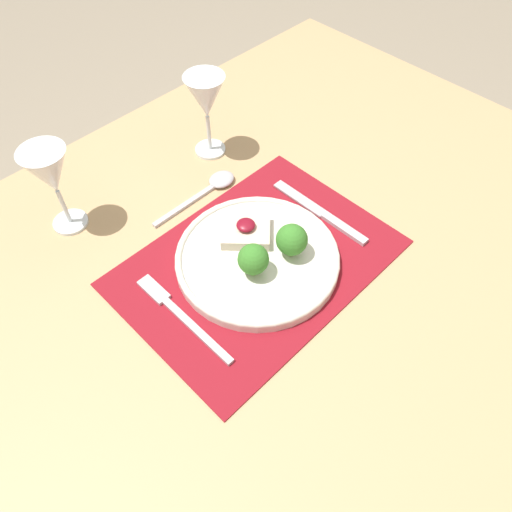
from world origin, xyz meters
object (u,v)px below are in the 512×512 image
at_px(dinner_plate, 257,256).
at_px(spoon, 213,185).
at_px(fork, 177,312).
at_px(wine_glass_near, 206,100).
at_px(wine_glass_far, 50,175).
at_px(knife, 325,216).

xyz_separation_m(dinner_plate, spoon, (0.07, 0.19, -0.01)).
bearing_deg(fork, spoon, 39.45).
distance_m(fork, spoon, 0.30).
xyz_separation_m(wine_glass_near, wine_glass_far, (-0.32, 0.03, -0.00)).
height_order(dinner_plate, knife, dinner_plate).
bearing_deg(dinner_plate, spoon, 69.39).
relative_size(dinner_plate, knife, 1.30).
distance_m(fork, wine_glass_far, 0.32).
height_order(fork, wine_glass_near, wine_glass_near).
height_order(fork, spoon, spoon).
bearing_deg(wine_glass_near, knife, -85.77).
distance_m(dinner_plate, wine_glass_far, 0.37).
bearing_deg(dinner_plate, wine_glass_far, 119.62).
relative_size(fork, spoon, 1.09).
relative_size(fork, wine_glass_near, 1.26).
distance_m(spoon, wine_glass_near, 0.16).
relative_size(dinner_plate, wine_glass_near, 1.63).
relative_size(wine_glass_near, wine_glass_far, 1.02).
distance_m(fork, wine_glass_near, 0.42).
height_order(dinner_plate, wine_glass_near, wine_glass_near).
relative_size(dinner_plate, fork, 1.30).
distance_m(fork, knife, 0.33).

